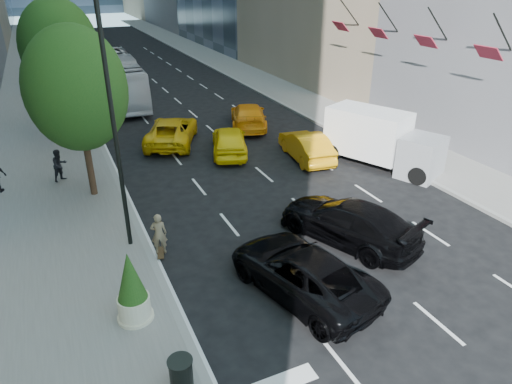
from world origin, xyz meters
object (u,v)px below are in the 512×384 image
black_sedan_lincoln (303,272)px  black_sedan_mercedes (348,221)px  skateboarder (159,236)px  city_bus (117,78)px  planter_shrub (132,288)px  box_truck (381,139)px  trash_can (181,375)px

black_sedan_lincoln → black_sedan_mercedes: bearing=-162.0°
skateboarder → city_bus: 23.22m
planter_shrub → black_sedan_mercedes: bearing=8.3°
city_bus → planter_shrub: 26.56m
planter_shrub → box_truck: bearing=25.6°
black_sedan_lincoln → city_bus: city_bus is taller
black_sedan_mercedes → city_bus: size_ratio=0.44×
skateboarder → black_sedan_mercedes: size_ratio=0.28×
skateboarder → planter_shrub: bearing=79.9°
city_bus → trash_can: bearing=-94.4°
skateboarder → trash_can: skateboarder is taller
black_sedan_mercedes → black_sedan_lincoln: bearing=11.2°
black_sedan_mercedes → box_truck: size_ratio=0.89×
black_sedan_mercedes → trash_can: black_sedan_mercedes is taller
skateboarder → trash_can: size_ratio=1.86×
black_sedan_mercedes → planter_shrub: planter_shrub is taller
box_truck → planter_shrub: 15.77m
black_sedan_mercedes → box_truck: box_truck is taller
black_sedan_mercedes → planter_shrub: size_ratio=2.48×
box_truck → city_bus: bearing=94.0°
black_sedan_lincoln → box_truck: size_ratio=0.85×
skateboarder → black_sedan_lincoln: 5.40m
black_sedan_mercedes → city_bus: bearing=-101.3°
skateboarder → planter_shrub: size_ratio=0.70×
box_truck → trash_can: size_ratio=7.40×
black_sedan_mercedes → trash_can: size_ratio=6.58×
black_sedan_lincoln → trash_can: bearing=10.9°
skateboarder → box_truck: 13.21m
box_truck → black_sedan_mercedes: bearing=-160.4°
city_bus → trash_can: size_ratio=14.78×
trash_can → planter_shrub: size_ratio=0.38×
black_sedan_mercedes → box_truck: (5.89, 5.59, 0.64)m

